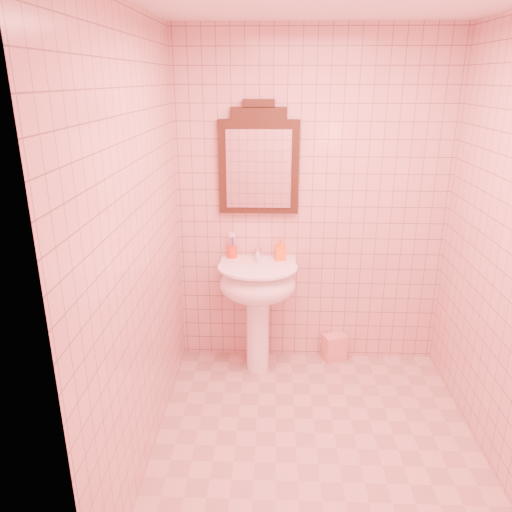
{
  "coord_description": "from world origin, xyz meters",
  "views": [
    {
      "loc": [
        -0.28,
        -2.5,
        2.14
      ],
      "look_at": [
        -0.39,
        0.55,
        1.05
      ],
      "focal_mm": 35.0,
      "sensor_mm": 36.0,
      "label": 1
    }
  ],
  "objects_px": {
    "mirror": "(259,162)",
    "towel": "(334,347)",
    "soap_dispenser": "(280,249)",
    "toothbrush_cup": "(232,251)",
    "pedestal_sink": "(258,291)"
  },
  "relations": [
    {
      "from": "pedestal_sink",
      "to": "towel",
      "type": "bearing_deg",
      "value": 15.41
    },
    {
      "from": "pedestal_sink",
      "to": "towel",
      "type": "relative_size",
      "value": 4.02
    },
    {
      "from": "toothbrush_cup",
      "to": "towel",
      "type": "relative_size",
      "value": 0.79
    },
    {
      "from": "pedestal_sink",
      "to": "soap_dispenser",
      "type": "xyz_separation_m",
      "value": [
        0.16,
        0.13,
        0.28
      ]
    },
    {
      "from": "toothbrush_cup",
      "to": "towel",
      "type": "distance_m",
      "value": 1.14
    },
    {
      "from": "mirror",
      "to": "toothbrush_cup",
      "type": "xyz_separation_m",
      "value": [
        -0.2,
        -0.03,
        -0.67
      ]
    },
    {
      "from": "mirror",
      "to": "soap_dispenser",
      "type": "bearing_deg",
      "value": -22.19
    },
    {
      "from": "soap_dispenser",
      "to": "towel",
      "type": "relative_size",
      "value": 0.77
    },
    {
      "from": "mirror",
      "to": "towel",
      "type": "distance_m",
      "value": 1.59
    },
    {
      "from": "soap_dispenser",
      "to": "mirror",
      "type": "bearing_deg",
      "value": 146.83
    },
    {
      "from": "soap_dispenser",
      "to": "pedestal_sink",
      "type": "bearing_deg",
      "value": -151.55
    },
    {
      "from": "mirror",
      "to": "toothbrush_cup",
      "type": "relative_size",
      "value": 4.75
    },
    {
      "from": "pedestal_sink",
      "to": "toothbrush_cup",
      "type": "bearing_deg",
      "value": 139.58
    },
    {
      "from": "soap_dispenser",
      "to": "toothbrush_cup",
      "type": "bearing_deg",
      "value": 163.42
    },
    {
      "from": "toothbrush_cup",
      "to": "soap_dispenser",
      "type": "distance_m",
      "value": 0.37
    }
  ]
}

